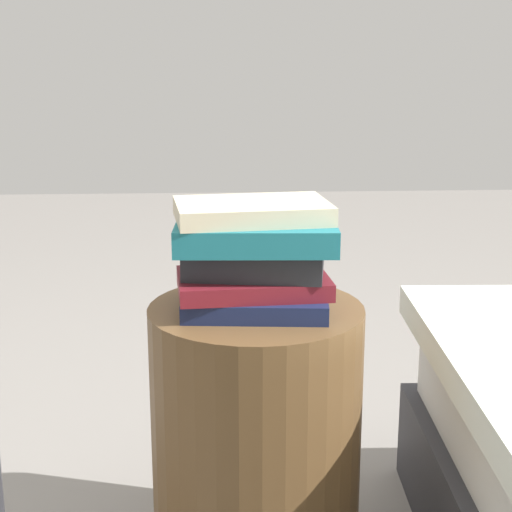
% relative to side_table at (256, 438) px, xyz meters
% --- Properties ---
extents(side_table, '(0.39, 0.39, 0.51)m').
position_rel_side_table_xyz_m(side_table, '(0.00, 0.00, 0.00)').
color(side_table, brown).
rests_on(side_table, ground_plane).
extents(book_navy, '(0.27, 0.22, 0.03)m').
position_rel_side_table_xyz_m(book_navy, '(-0.00, 0.00, 0.27)').
color(book_navy, '#19234C').
rests_on(book_navy, side_table).
extents(book_maroon, '(0.28, 0.18, 0.03)m').
position_rel_side_table_xyz_m(book_maroon, '(0.01, 0.01, 0.31)').
color(book_maroon, maroon).
rests_on(book_maroon, book_navy).
extents(book_charcoal, '(0.26, 0.20, 0.05)m').
position_rel_side_table_xyz_m(book_charcoal, '(0.00, -0.01, 0.35)').
color(book_charcoal, '#28282D').
rests_on(book_charcoal, book_maroon).
extents(book_teal, '(0.29, 0.21, 0.05)m').
position_rel_side_table_xyz_m(book_teal, '(-0.00, -0.01, 0.39)').
color(book_teal, '#1E727F').
rests_on(book_teal, book_charcoal).
extents(book_cream, '(0.28, 0.20, 0.03)m').
position_rel_side_table_xyz_m(book_cream, '(0.01, -0.01, 0.43)').
color(book_cream, beige).
rests_on(book_cream, book_teal).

